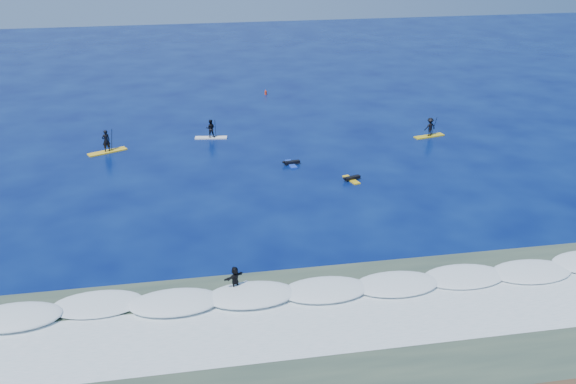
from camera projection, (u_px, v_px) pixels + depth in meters
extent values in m
plane|color=#030B42|center=(276.00, 213.00, 43.74)|extent=(160.00, 160.00, 0.00)
cube|color=#314337|center=(322.00, 336.00, 31.14)|extent=(90.00, 13.00, 0.01)
cube|color=white|center=(306.00, 292.00, 34.74)|extent=(40.00, 6.00, 0.30)
cube|color=silver|center=(318.00, 324.00, 32.04)|extent=(34.00, 5.00, 0.02)
cube|color=yellow|center=(107.00, 152.00, 54.57)|extent=(3.33, 2.12, 0.11)
imported|color=black|center=(106.00, 141.00, 54.16)|extent=(0.81, 0.70, 1.89)
cylinder|color=black|center=(112.00, 140.00, 54.45)|extent=(0.36, 0.71, 2.20)
cube|color=black|center=(113.00, 152.00, 54.87)|extent=(0.13, 0.03, 0.33)
cube|color=white|center=(211.00, 138.00, 57.92)|extent=(2.94, 1.10, 0.10)
imported|color=black|center=(211.00, 128.00, 57.56)|extent=(0.88, 0.73, 1.65)
cylinder|color=black|center=(215.00, 129.00, 57.60)|extent=(0.13, 0.66, 1.92)
cube|color=black|center=(216.00, 139.00, 57.97)|extent=(0.11, 0.03, 0.29)
cube|color=gold|center=(429.00, 136.00, 58.31)|extent=(2.99, 1.37, 0.10)
imported|color=black|center=(430.00, 127.00, 57.95)|extent=(1.19, 0.85, 1.67)
cylinder|color=black|center=(434.00, 127.00, 58.13)|extent=(0.19, 0.66, 1.95)
cube|color=black|center=(433.00, 136.00, 58.50)|extent=(0.12, 0.03, 0.29)
cube|color=yellow|center=(351.00, 180.00, 48.94)|extent=(1.02, 1.91, 0.09)
cube|color=black|center=(352.00, 178.00, 48.91)|extent=(1.32, 0.70, 0.21)
sphere|color=black|center=(344.00, 178.00, 48.58)|extent=(0.21, 0.21, 0.21)
cube|color=blue|center=(291.00, 164.00, 51.94)|extent=(0.74, 1.91, 0.09)
cube|color=black|center=(292.00, 162.00, 51.90)|extent=(1.32, 0.51, 0.21)
sphere|color=black|center=(283.00, 162.00, 51.66)|extent=(0.21, 0.21, 0.21)
cube|color=white|center=(235.00, 289.00, 34.59)|extent=(1.98, 1.55, 0.11)
imported|color=black|center=(235.00, 278.00, 34.29)|extent=(1.26, 1.01, 1.34)
cylinder|color=red|center=(266.00, 93.00, 71.36)|extent=(0.25, 0.25, 0.40)
cone|color=red|center=(266.00, 90.00, 71.24)|extent=(0.18, 0.18, 0.20)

